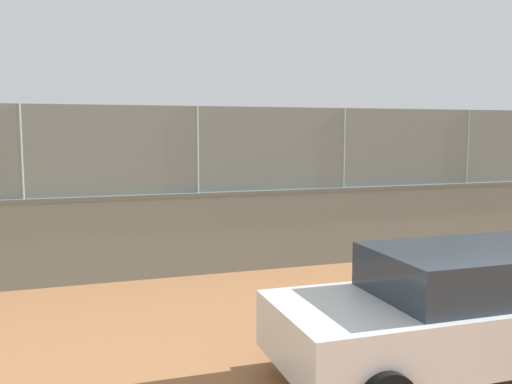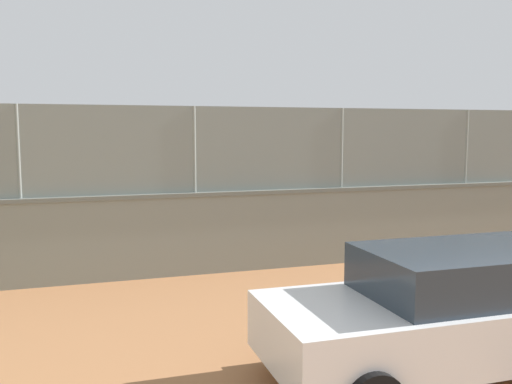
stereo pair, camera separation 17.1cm
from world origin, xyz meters
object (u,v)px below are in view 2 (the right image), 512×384
object	(u,v)px
player_crossing_court	(176,176)
player_foreground_swinging	(154,201)
player_baseline_waiting	(322,184)
sports_ball	(179,197)
spare_ball_by_wall	(343,247)
parked_car_white	(458,309)

from	to	relation	value
player_crossing_court	player_foreground_swinging	distance (m)	9.16
player_crossing_court	player_baseline_waiting	xyz separation A→B (m)	(-4.29, 5.37, -0.03)
player_foreground_swinging	player_crossing_court	bearing A→B (deg)	-105.33
player_crossing_court	sports_ball	world-z (taller)	player_crossing_court
player_foreground_swinging	player_baseline_waiting	size ratio (longest dim) A/B	1.10
player_crossing_court	sports_ball	size ratio (longest dim) A/B	6.91
player_crossing_court	player_foreground_swinging	world-z (taller)	player_foreground_swinging
player_baseline_waiting	sports_ball	world-z (taller)	player_baseline_waiting
player_foreground_swinging	player_baseline_waiting	xyz separation A→B (m)	(-6.71, -3.46, -0.11)
player_foreground_swinging	sports_ball	distance (m)	8.48
player_foreground_swinging	sports_ball	bearing A→B (deg)	-106.54
spare_ball_by_wall	player_baseline_waiting	bearing A→B (deg)	-112.21
player_crossing_court	spare_ball_by_wall	size ratio (longest dim) A/B	19.72
player_baseline_waiting	player_foreground_swinging	bearing A→B (deg)	27.26
player_foreground_swinging	sports_ball	xyz separation A→B (m)	(-2.40, -8.08, -0.91)
player_baseline_waiting	parked_car_white	size ratio (longest dim) A/B	0.34
player_foreground_swinging	parked_car_white	world-z (taller)	player_foreground_swinging
player_baseline_waiting	spare_ball_by_wall	size ratio (longest dim) A/B	19.07
player_foreground_swinging	parked_car_white	size ratio (longest dim) A/B	0.37
player_crossing_court	player_baseline_waiting	distance (m)	6.88
player_baseline_waiting	parked_car_white	world-z (taller)	player_baseline_waiting
spare_ball_by_wall	sports_ball	bearing A→B (deg)	-80.95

